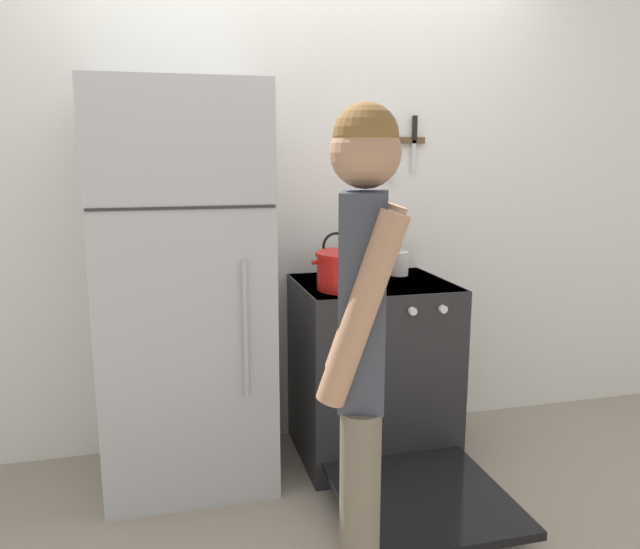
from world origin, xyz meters
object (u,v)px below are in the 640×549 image
refrigerator (184,290)px  tea_kettle (336,265)px  utensil_jar (399,262)px  stove_range (374,372)px  person (363,357)px  dutch_oven_pot (348,270)px

refrigerator → tea_kettle: bearing=10.0°
tea_kettle → utensil_jar: (0.33, 0.01, -0.00)m
stove_range → person: size_ratio=0.81×
dutch_oven_pot → tea_kettle: tea_kettle is taller
dutch_oven_pot → tea_kettle: (0.01, 0.25, -0.02)m
stove_range → refrigerator: bearing=178.1°
refrigerator → person: 1.27m
tea_kettle → refrigerator: bearing=-170.0°
dutch_oven_pot → person: size_ratio=0.21×
refrigerator → dutch_oven_pot: 0.75m
refrigerator → tea_kettle: 0.76m
utensil_jar → dutch_oven_pot: bearing=-143.6°
tea_kettle → utensil_jar: utensil_jar is taller
utensil_jar → person: size_ratio=0.16×
utensil_jar → person: 1.46m
stove_range → tea_kettle: size_ratio=5.67×
utensil_jar → stove_range: bearing=-137.2°
stove_range → tea_kettle: (-0.15, 0.16, 0.51)m
dutch_oven_pot → utensil_jar: size_ratio=1.32×
tea_kettle → utensil_jar: 0.33m
dutch_oven_pot → utensil_jar: bearing=36.4°
stove_range → person: person is taller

